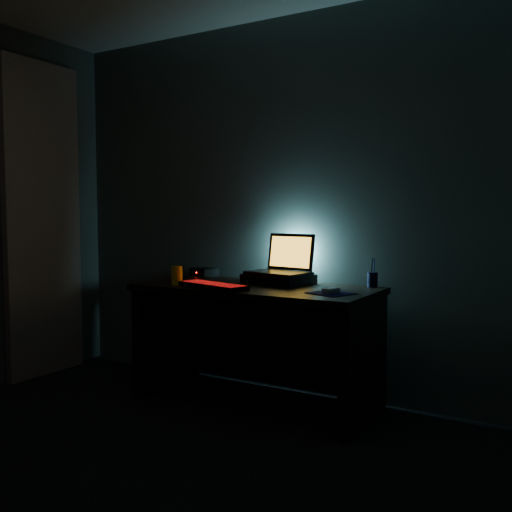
# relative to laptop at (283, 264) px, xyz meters

# --- Properties ---
(room) EXTENTS (3.50, 4.00, 2.50)m
(room) POSITION_rel_laptop_xyz_m (-0.08, -1.84, 0.38)
(room) COLOR black
(room) RESTS_ON ground
(desk) EXTENTS (1.50, 0.70, 0.75)m
(desk) POSITION_rel_laptop_xyz_m (-0.08, -0.17, -0.38)
(desk) COLOR black
(desk) RESTS_ON ground
(curtain) EXTENTS (0.06, 0.65, 2.30)m
(curtain) POSITION_rel_laptop_xyz_m (-1.79, -0.42, 0.28)
(curtain) COLOR beige
(curtain) RESTS_ON ground
(riser) EXTENTS (0.45, 0.37, 0.06)m
(riser) POSITION_rel_laptop_xyz_m (-0.01, -0.05, -0.09)
(riser) COLOR black
(riser) RESTS_ON desk
(laptop) EXTENTS (0.42, 0.34, 0.26)m
(laptop) POSITION_rel_laptop_xyz_m (0.00, 0.00, 0.00)
(laptop) COLOR black
(laptop) RESTS_ON riser
(keyboard) EXTENTS (0.51, 0.28, 0.03)m
(keyboard) POSITION_rel_laptop_xyz_m (-0.24, -0.45, -0.11)
(keyboard) COLOR black
(keyboard) RESTS_ON desk
(mousepad) EXTENTS (0.27, 0.26, 0.00)m
(mousepad) POSITION_rel_laptop_xyz_m (0.47, -0.32, -0.12)
(mousepad) COLOR #0B1051
(mousepad) RESTS_ON desk
(mouse) EXTENTS (0.08, 0.10, 0.03)m
(mouse) POSITION_rel_laptop_xyz_m (0.47, -0.32, -0.10)
(mouse) COLOR gray
(mouse) RESTS_ON mousepad
(pen_cup) EXTENTS (0.08, 0.08, 0.09)m
(pen_cup) POSITION_rel_laptop_xyz_m (0.57, 0.08, -0.07)
(pen_cup) COLOR black
(pen_cup) RESTS_ON desk
(juice_glass) EXTENTS (0.08, 0.08, 0.12)m
(juice_glass) POSITION_rel_laptop_xyz_m (-0.53, -0.44, -0.06)
(juice_glass) COLOR yellow
(juice_glass) RESTS_ON desk
(router) EXTENTS (0.21, 0.18, 0.06)m
(router) POSITION_rel_laptop_xyz_m (-0.69, 0.08, -0.09)
(router) COLOR black
(router) RESTS_ON desk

